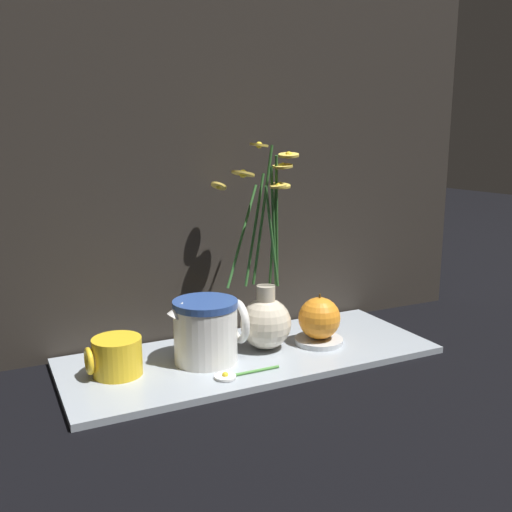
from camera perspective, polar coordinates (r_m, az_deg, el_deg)
ground_plane at (r=1.07m, az=-0.52°, el=-10.23°), size 6.00×6.00×0.00m
shelf at (r=1.07m, az=-0.52°, el=-9.94°), size 0.68×0.27×0.01m
backdrop_wall at (r=1.14m, az=-4.02°, el=19.21°), size 1.18×0.02×1.10m
vase_with_flowers at (r=1.07m, az=0.97°, el=-5.61°), size 0.13×0.15×0.38m
yellow_mug at (r=0.99m, az=-13.82°, el=-9.74°), size 0.09×0.08×0.06m
ceramic_pitcher at (r=1.02m, az=-4.97°, el=-7.11°), size 0.14×0.11×0.12m
saucer_plate at (r=1.12m, az=6.29°, el=-8.41°), size 0.09×0.09×0.01m
orange_fruit at (r=1.10m, az=6.35°, el=-6.20°), size 0.08×0.08×0.09m
loose_daisy at (r=0.97m, az=-2.32°, el=-11.81°), size 0.12×0.04×0.01m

